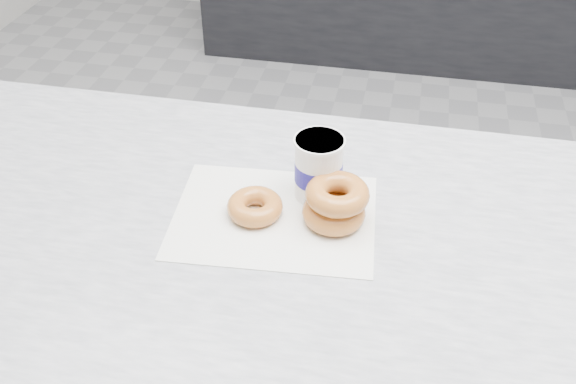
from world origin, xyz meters
TOP-DOWN VIEW (x-y plane):
  - ground at (0.00, 0.00)m, footprint 5.00×5.00m
  - wax_paper at (-0.28, -0.57)m, footprint 0.36×0.28m
  - donut_single at (-0.31, -0.57)m, footprint 0.10×0.10m
  - donut_stack at (-0.17, -0.56)m, footprint 0.15×0.15m
  - coffee_cup at (-0.21, -0.49)m, footprint 0.10×0.10m

SIDE VIEW (x-z plane):
  - ground at x=0.00m, z-range 0.00..0.00m
  - wax_paper at x=-0.28m, z-range 0.90..0.90m
  - donut_single at x=-0.31m, z-range 0.90..0.94m
  - donut_stack at x=-0.17m, z-range 0.90..0.98m
  - coffee_cup at x=-0.21m, z-range 0.90..1.02m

